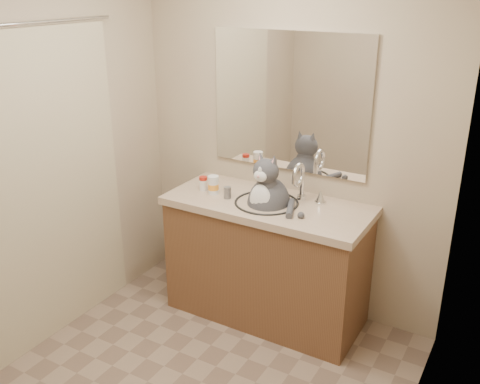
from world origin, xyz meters
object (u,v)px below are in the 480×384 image
cat (268,201)px  grey_canister (227,193)px  pill_bottle_redcap (203,183)px  pill_bottle_orange (213,185)px

cat → grey_canister: cat is taller
pill_bottle_redcap → grey_canister: bearing=-11.1°
pill_bottle_orange → grey_canister: bearing=-10.3°
cat → grey_canister: (-0.27, -0.05, 0.02)m
cat → pill_bottle_orange: bearing=-171.7°
pill_bottle_orange → grey_canister: size_ratio=1.60×
cat → grey_canister: bearing=-165.1°
cat → pill_bottle_redcap: bearing=-174.9°
grey_canister → pill_bottle_redcap: bearing=168.9°
pill_bottle_redcap → cat: bearing=1.1°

